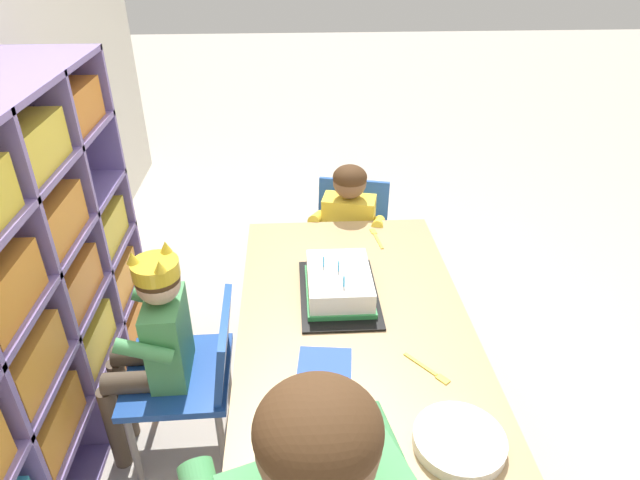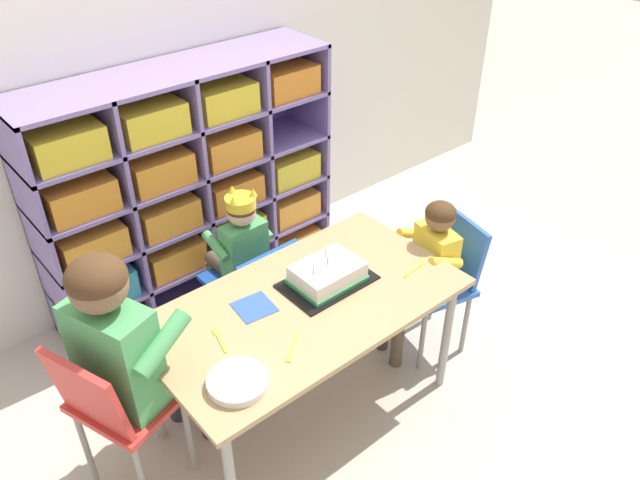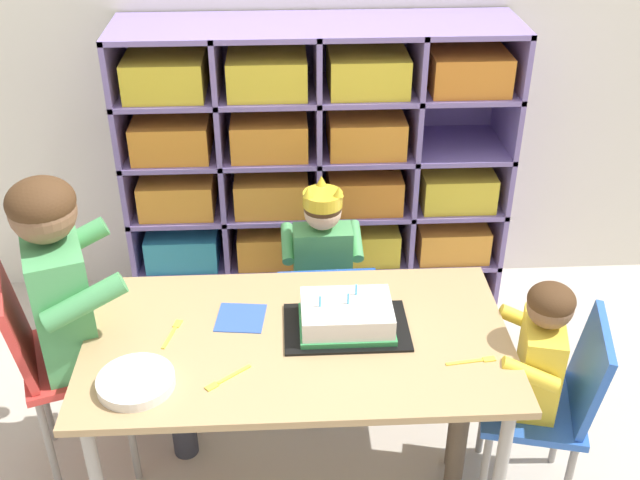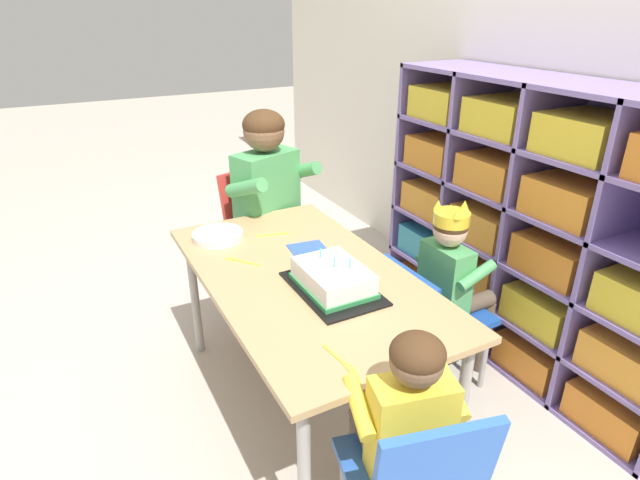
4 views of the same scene
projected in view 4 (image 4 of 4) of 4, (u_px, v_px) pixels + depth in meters
ground at (306, 404)px, 2.12m from camera, size 16.00×16.00×0.00m
classroom_back_wall at (589, 23)px, 2.07m from camera, size 5.45×0.10×2.86m
storage_cubby_shelf at (529, 231)px, 2.23m from camera, size 1.53×0.38×1.24m
activity_table at (305, 287)px, 1.89m from camera, size 1.24×0.69×0.61m
classroom_chair_blue at (430, 312)px, 2.11m from camera, size 0.37×0.36×0.58m
child_with_crown at (453, 273)px, 2.09m from camera, size 0.30×0.31×0.82m
classroom_chair_adult_side at (261, 228)px, 2.59m from camera, size 0.42×0.43×0.76m
adult_helper_seated at (276, 197)px, 2.43m from camera, size 0.48×0.46×1.07m
classroom_chair_guest_side at (416, 480)px, 1.31m from camera, size 0.39×0.39×0.68m
guest_at_table_side at (403, 418)px, 1.35m from camera, size 0.33×0.33×0.81m
birthday_cake_on_tray at (333, 280)px, 1.75m from camera, size 0.37×0.24×0.12m
paper_plate_stack at (218, 236)px, 2.13m from camera, size 0.21×0.21×0.03m
paper_napkin_square at (309, 250)px, 2.04m from camera, size 0.16×0.16×0.00m
fork_beside_plate_stack at (340, 360)px, 1.41m from camera, size 0.14×0.03×0.00m
fork_by_napkin at (241, 261)px, 1.95m from camera, size 0.12×0.10×0.00m
fork_at_table_front_edge at (275, 234)px, 2.18m from camera, size 0.05×0.14×0.00m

